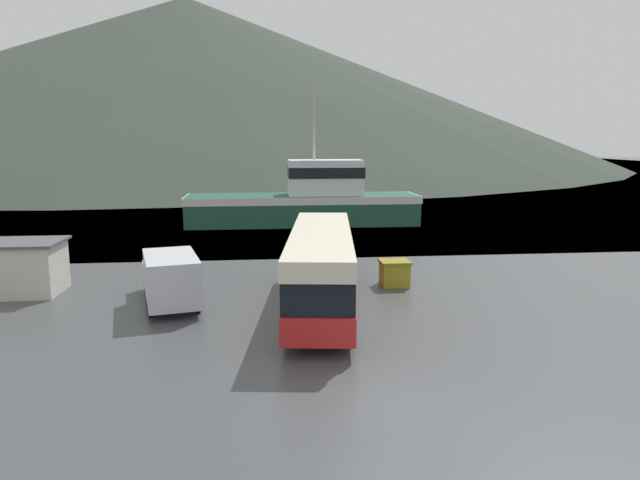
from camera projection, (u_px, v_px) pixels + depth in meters
ground_plane at (385, 408)px, 15.07m from camera, size 400.00×400.00×0.00m
water_surface at (273, 166)px, 151.45m from camera, size 240.00×240.00×0.00m
hill_backdrop at (188, 82)px, 168.61m from camera, size 237.23×237.23×47.50m
tour_bus at (321, 265)px, 23.82m from camera, size 3.90×12.32×3.25m
delivery_van at (170, 277)px, 24.27m from camera, size 3.30×5.94×2.26m
fishing_boat at (307, 201)px, 47.24m from camera, size 19.10×4.70×11.58m
storage_bin at (394, 273)px, 27.58m from camera, size 1.43×1.32×1.24m
dock_kiosk at (24, 267)px, 26.05m from camera, size 3.51×2.93×2.45m
mooring_bollard at (300, 256)px, 32.27m from camera, size 0.30×0.30×0.86m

